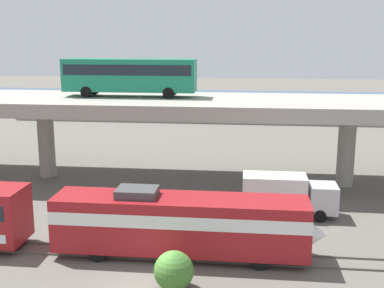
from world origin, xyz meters
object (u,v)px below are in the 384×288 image
at_px(train_locomotive, 193,222).
at_px(transit_bus_on_overpass, 130,74).
at_px(service_truck_west, 286,194).
at_px(parked_car_0, 147,103).
at_px(parked_car_3, 101,104).
at_px(parked_car_2, 349,106).

distance_m(train_locomotive, transit_bus_on_overpass, 19.90).
height_order(service_truck_west, parked_car_0, service_truck_west).
distance_m(train_locomotive, service_truck_west, 9.86).
xyz_separation_m(train_locomotive, parked_car_3, (-20.06, 49.23, 0.08)).
height_order(transit_bus_on_overpass, parked_car_0, transit_bus_on_overpass).
bearing_deg(parked_car_3, transit_bus_on_overpass, -68.95).
distance_m(train_locomotive, parked_car_2, 54.04).
height_order(train_locomotive, transit_bus_on_overpass, transit_bus_on_overpass).
relative_size(transit_bus_on_overpass, parked_car_0, 2.90).
relative_size(train_locomotive, parked_car_0, 3.89).
bearing_deg(parked_car_2, parked_car_3, 2.26).
xyz_separation_m(train_locomotive, parked_car_2, (18.55, 50.76, 0.08)).
xyz_separation_m(transit_bus_on_overpass, parked_car_0, (-5.35, 33.62, -7.30)).
bearing_deg(parked_car_0, parked_car_3, -170.14).
height_order(train_locomotive, parked_car_3, train_locomotive).
distance_m(parked_car_0, parked_car_3, 7.23).
distance_m(transit_bus_on_overpass, parked_car_3, 35.46).
bearing_deg(parked_car_0, service_truck_west, -66.04).
bearing_deg(parked_car_0, parked_car_2, 0.52).
bearing_deg(train_locomotive, transit_bus_on_overpass, 114.27).
distance_m(service_truck_west, parked_car_0, 46.72).
bearing_deg(service_truck_west, train_locomotive, -127.81).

